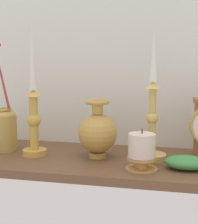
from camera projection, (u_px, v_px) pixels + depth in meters
ground_plane at (104, 162)px, 106.91cm from camera, size 100.00×36.00×2.40cm
back_wall at (115, 51)px, 120.01cm from camera, size 120.00×2.00×65.00cm
candlestick_tall_left at (34, 113)px, 108.07cm from camera, size 7.57×7.57×40.79cm
candlestick_tall_center at (152, 116)px, 102.98cm from camera, size 8.73×8.73×38.11cm
brass_vase_bulbous at (98, 132)px, 106.27cm from camera, size 11.83×11.83×17.69cm
brass_vase_jar at (3, 124)px, 114.85cm from camera, size 9.48×8.63×35.82cm
pillar_candle_front at (142, 151)px, 94.60cm from camera, size 8.77×8.77×11.03cm
ivy_sprig at (186, 162)px, 95.15cm from camera, size 11.65×8.15×3.72cm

